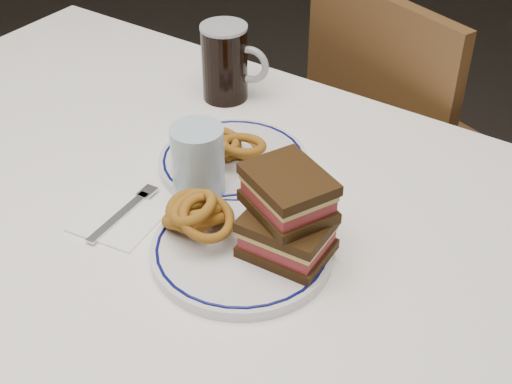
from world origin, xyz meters
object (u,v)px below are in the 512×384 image
Objects in this scene: far_plate at (233,161)px; main_plate at (242,250)px; beer_mug at (226,62)px; chair_far at (403,154)px; reuben_sandwich at (288,214)px.

main_plate is at bearing -50.99° from far_plate.
chair_far is at bearing 59.17° from beer_mug.
reuben_sandwich is at bearing 31.00° from main_plate.
far_plate is (-0.08, -0.56, 0.27)m from chair_far.
chair_far is 3.52× the size of main_plate.
chair_far reaches higher than main_plate.
beer_mug is 0.24m from far_plate.
far_plate is at bearing 129.01° from main_plate.
chair_far is 3.67× the size of far_plate.
main_plate is 0.46m from beer_mug.
chair_far is 0.78m from reuben_sandwich.
beer_mug is at bearing 128.96° from far_plate.
reuben_sandwich is (0.11, -0.70, 0.33)m from chair_far.
beer_mug is at bearing -120.83° from chair_far.
beer_mug is (-0.28, 0.35, 0.06)m from main_plate.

